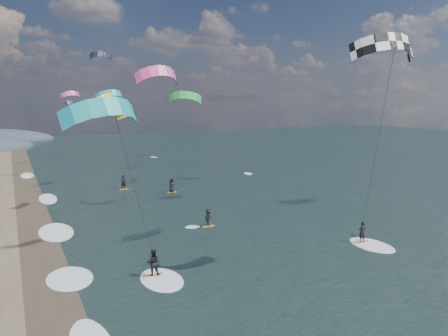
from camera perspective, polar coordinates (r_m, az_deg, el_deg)
name	(u,v)px	position (r m, az deg, el deg)	size (l,w,h in m)	color
wet_sand_strip	(56,317)	(26.19, -21.09, -17.70)	(3.00, 240.00, 0.00)	#382D23
kitesurfer_near_a	(389,91)	(29.95, 20.78, 9.39)	(7.79, 8.55, 15.86)	orange
kitesurfer_near_b	(130,170)	(23.10, -12.18, -0.21)	(7.19, 8.78, 12.35)	orange
far_kitesurfers	(172,196)	(48.67, -6.81, -3.65)	(6.01, 20.49, 1.84)	orange
bg_kite_field	(103,98)	(69.08, -15.57, 8.78)	(12.43, 78.25, 10.74)	black
shoreline_surf	(68,280)	(30.60, -19.66, -13.62)	(2.40, 79.40, 0.11)	white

